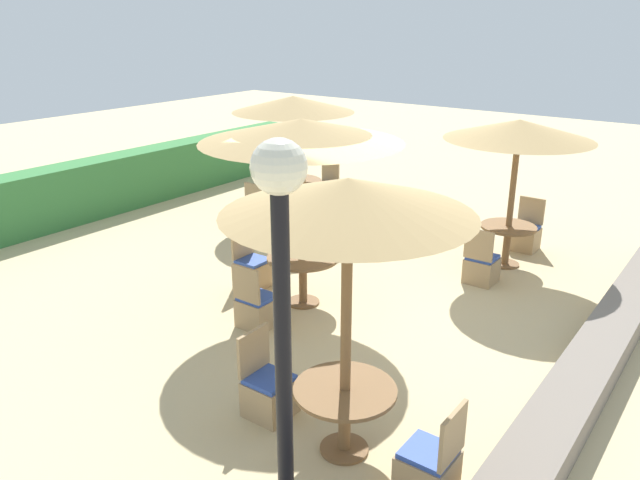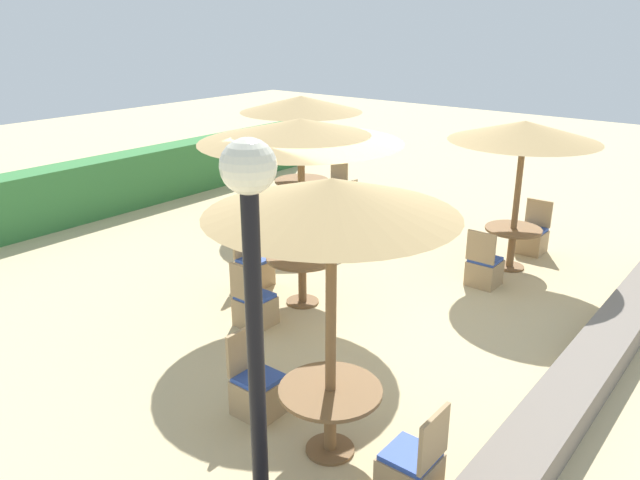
{
  "view_description": "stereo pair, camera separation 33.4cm",
  "coord_description": "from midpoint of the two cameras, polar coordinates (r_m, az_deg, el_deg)",
  "views": [
    {
      "loc": [
        -6.94,
        -4.51,
        4.01
      ],
      "look_at": [
        0.0,
        0.6,
        0.9
      ],
      "focal_mm": 35.0,
      "sensor_mm": 36.0,
      "label": 1
    },
    {
      "loc": [
        -6.74,
        -4.77,
        4.01
      ],
      "look_at": [
        0.0,
        0.6,
        0.9
      ],
      "focal_mm": 35.0,
      "sensor_mm": 36.0,
      "label": 2
    }
  ],
  "objects": [
    {
      "name": "patio_chair_center_west",
      "position": [
        8.57,
        -4.91,
        -6.18
      ],
      "size": [
        0.46,
        0.46,
        0.93
      ],
      "rotation": [
        0.0,
        0.0,
        -1.57
      ],
      "color": "tan",
      "rests_on": "ground_plane"
    },
    {
      "name": "patio_chair_back_right_east",
      "position": [
        14.04,
        1.97,
        4.36
      ],
      "size": [
        0.46,
        0.46,
        0.93
      ],
      "rotation": [
        0.0,
        0.0,
        1.57
      ],
      "color": "tan",
      "rests_on": "ground_plane"
    },
    {
      "name": "round_table_back_right",
      "position": [
        13.18,
        -0.93,
        4.89
      ],
      "size": [
        1.14,
        1.14,
        0.76
      ],
      "color": "brown",
      "rests_on": "ground_plane"
    },
    {
      "name": "patio_chair_front_left_south",
      "position": [
        5.89,
        10.07,
        -20.1
      ],
      "size": [
        0.46,
        0.46,
        0.93
      ],
      "color": "tan",
      "rests_on": "ground_plane"
    },
    {
      "name": "patio_chair_back_right_south",
      "position": [
        12.64,
        2.78,
        2.59
      ],
      "size": [
        0.46,
        0.46,
        0.93
      ],
      "color": "tan",
      "rests_on": "ground_plane"
    },
    {
      "name": "patio_chair_back_right_west",
      "position": [
        12.56,
        -4.03,
        2.43
      ],
      "size": [
        0.46,
        0.46,
        0.93
      ],
      "rotation": [
        0.0,
        0.0,
        -1.57
      ],
      "color": "tan",
      "rests_on": "ground_plane"
    },
    {
      "name": "parasol_center",
      "position": [
        8.5,
        -0.63,
        9.9
      ],
      "size": [
        2.8,
        2.8,
        2.72
      ],
      "color": "brown",
      "rests_on": "ground_plane"
    },
    {
      "name": "lamp_post",
      "position": [
        4.11,
        -3.84,
        -4.04
      ],
      "size": [
        0.36,
        0.36,
        3.32
      ],
      "color": "black",
      "rests_on": "ground_plane"
    },
    {
      "name": "parasol_back_right",
      "position": [
        12.84,
        -0.97,
        12.28
      ],
      "size": [
        2.48,
        2.48,
        2.49
      ],
      "color": "brown",
      "rests_on": "ground_plane"
    },
    {
      "name": "hedge_row",
      "position": [
        13.79,
        -20.03,
        4.29
      ],
      "size": [
        13.0,
        0.7,
        1.18
      ],
      "primitive_type": "cube",
      "color": "#387A3D",
      "rests_on": "ground_plane"
    },
    {
      "name": "round_table_center",
      "position": [
        9.05,
        -0.58,
        -2.45
      ],
      "size": [
        1.04,
        1.04,
        0.74
      ],
      "color": "brown",
      "rests_on": "ground_plane"
    },
    {
      "name": "parasol_front_left",
      "position": [
        5.25,
        2.9,
        3.76
      ],
      "size": [
        2.21,
        2.21,
        2.74
      ],
      "color": "brown",
      "rests_on": "ground_plane"
    },
    {
      "name": "round_table_front_left",
      "position": [
        6.13,
        2.56,
        -14.71
      ],
      "size": [
        0.99,
        0.99,
        0.7
      ],
      "color": "brown",
      "rests_on": "ground_plane"
    },
    {
      "name": "parasol_front_right",
      "position": [
        10.45,
        19.07,
        9.33
      ],
      "size": [
        2.37,
        2.37,
        2.47
      ],
      "color": "brown",
      "rests_on": "ground_plane"
    },
    {
      "name": "stone_border",
      "position": [
        7.95,
        24.39,
        -10.9
      ],
      "size": [
        10.0,
        0.56,
        0.37
      ],
      "primitive_type": "cube",
      "color": "slate",
      "rests_on": "ground_plane"
    },
    {
      "name": "ground_plane",
      "position": [
        9.19,
        3.99,
        -6.09
      ],
      "size": [
        40.0,
        40.0,
        0.0
      ],
      "primitive_type": "plane",
      "color": "#C6B284"
    },
    {
      "name": "patio_chair_front_left_north",
      "position": [
        6.82,
        -4.27,
        -13.6
      ],
      "size": [
        0.46,
        0.46,
        0.93
      ],
      "rotation": [
        0.0,
        0.0,
        3.14
      ],
      "color": "tan",
      "rests_on": "ground_plane"
    },
    {
      "name": "patio_chair_center_north",
      "position": [
        9.82,
        -5.11,
        -2.68
      ],
      "size": [
        0.46,
        0.46,
        0.93
      ],
      "rotation": [
        0.0,
        0.0,
        3.14
      ],
      "color": "tan",
      "rests_on": "ground_plane"
    },
    {
      "name": "patio_chair_front_right_west",
      "position": [
        10.15,
        15.68,
        -2.61
      ],
      "size": [
        0.46,
        0.46,
        0.93
      ],
      "rotation": [
        0.0,
        0.0,
        -1.57
      ],
      "color": "tan",
      "rests_on": "ground_plane"
    },
    {
      "name": "patio_chair_front_right_east",
      "position": [
        11.81,
        19.59,
        0.15
      ],
      "size": [
        0.46,
        0.46,
        0.93
      ],
      "rotation": [
        0.0,
        0.0,
        1.57
      ],
      "color": "tan",
      "rests_on": "ground_plane"
    },
    {
      "name": "round_table_front_right",
      "position": [
        10.88,
        18.03,
        0.15
      ],
      "size": [
        0.92,
        0.92,
        0.7
      ],
      "color": "brown",
      "rests_on": "ground_plane"
    }
  ]
}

